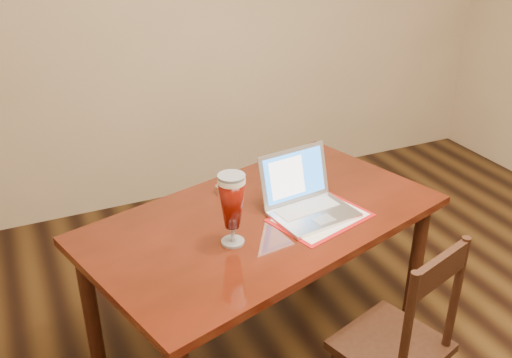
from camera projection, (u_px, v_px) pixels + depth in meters
name	position (u px, v px, depth m)	size (l,w,h in m)	color
dining_table	(264.00, 231.00, 2.59)	(1.78, 1.30, 1.06)	#50160A
dining_chair	(398.00, 344.00, 2.27)	(0.49, 0.47, 0.93)	black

